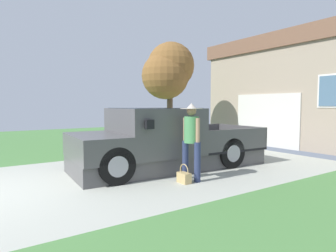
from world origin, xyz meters
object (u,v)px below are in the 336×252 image
at_px(pickup_truck, 158,142).
at_px(handbag, 184,177).
at_px(house_with_garage, 328,90).
at_px(front_yard_tree, 168,71).
at_px(wheeled_trash_bin, 190,131).
at_px(person_with_hat, 191,136).

bearing_deg(pickup_truck, handbag, 173.35).
bearing_deg(handbag, house_with_garage, 100.00).
height_order(house_with_garage, front_yard_tree, house_with_garage).
bearing_deg(front_yard_tree, wheeled_trash_bin, 70.09).
distance_m(pickup_truck, person_with_hat, 1.43).
xyz_separation_m(person_with_hat, front_yard_tree, (-5.04, 2.78, 2.06)).
bearing_deg(wheeled_trash_bin, front_yard_tree, -109.91).
bearing_deg(wheeled_trash_bin, house_with_garage, 55.42).
bearing_deg(person_with_hat, handbag, 100.82).
distance_m(house_with_garage, wheeled_trash_bin, 6.01).
xyz_separation_m(pickup_truck, house_with_garage, (-0.04, 8.42, 1.56)).
xyz_separation_m(person_with_hat, house_with_garage, (-1.44, 8.42, 1.28)).
bearing_deg(front_yard_tree, person_with_hat, -28.91).
height_order(handbag, wheeled_trash_bin, wheeled_trash_bin).
bearing_deg(person_with_hat, house_with_garage, -87.93).
distance_m(person_with_hat, front_yard_tree, 6.12).
distance_m(handbag, wheeled_trash_bin, 6.23).
distance_m(person_with_hat, wheeled_trash_bin, 5.99).
bearing_deg(person_with_hat, pickup_truck, -7.78).
height_order(house_with_garage, wheeled_trash_bin, house_with_garage).
distance_m(pickup_truck, handbag, 1.62).
relative_size(handbag, wheeled_trash_bin, 0.39).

